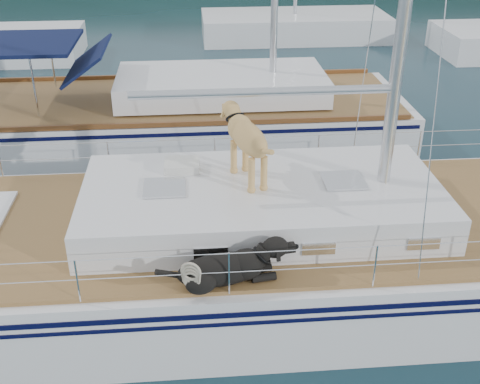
{
  "coord_description": "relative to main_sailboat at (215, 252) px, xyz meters",
  "views": [
    {
      "loc": [
        -0.18,
        -7.67,
        5.8
      ],
      "look_at": [
        0.5,
        0.2,
        1.6
      ],
      "focal_mm": 45.0,
      "sensor_mm": 36.0,
      "label": 1
    }
  ],
  "objects": [
    {
      "name": "bg_boat_center",
      "position": [
        3.9,
        16.0,
        -0.23
      ],
      "size": [
        7.2,
        3.0,
        11.65
      ],
      "color": "white",
      "rests_on": "ground"
    },
    {
      "name": "neighbor_sailboat",
      "position": [
        -0.64,
        5.84,
        -0.06
      ],
      "size": [
        11.0,
        3.5,
        13.3
      ],
      "color": "white",
      "rests_on": "ground"
    },
    {
      "name": "main_sailboat",
      "position": [
        0.0,
        0.0,
        0.0
      ],
      "size": [
        12.0,
        3.87,
        14.01
      ],
      "color": "white",
      "rests_on": "ground"
    },
    {
      "name": "ground",
      "position": [
        -0.1,
        0.0,
        -0.68
      ],
      "size": [
        120.0,
        120.0,
        0.0
      ],
      "primitive_type": "plane",
      "color": "black",
      "rests_on": "ground"
    }
  ]
}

